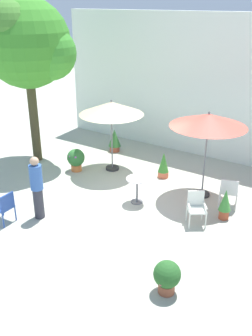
% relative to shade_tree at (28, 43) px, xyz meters
% --- Properties ---
extents(ground_plane, '(60.00, 60.00, 0.00)m').
position_rel_shade_tree_xyz_m(ground_plane, '(4.21, -0.97, -3.94)').
color(ground_plane, '#B1B19F').
extents(villa_facade, '(10.95, 0.30, 4.85)m').
position_rel_shade_tree_xyz_m(villa_facade, '(4.21, 3.69, -1.51)').
color(villa_facade, white).
rests_on(villa_facade, ground).
extents(shade_tree, '(2.94, 2.80, 5.33)m').
position_rel_shade_tree_xyz_m(shade_tree, '(0.00, 0.00, 0.00)').
color(shade_tree, '#433D24').
rests_on(shade_tree, ground).
extents(patio_umbrella_0, '(2.04, 2.04, 2.35)m').
position_rel_shade_tree_xyz_m(patio_umbrella_0, '(2.62, 0.75, -1.87)').
color(patio_umbrella_0, '#2D2D2D').
rests_on(patio_umbrella_0, ground).
extents(patio_umbrella_1, '(2.09, 2.09, 2.49)m').
position_rel_shade_tree_xyz_m(patio_umbrella_1, '(5.85, 0.69, -1.70)').
color(patio_umbrella_1, '#2D2D2D').
rests_on(patio_umbrella_1, ground).
extents(cafe_table_0, '(0.61, 0.61, 0.74)m').
position_rel_shade_tree_xyz_m(cafe_table_0, '(4.51, -0.70, -3.43)').
color(cafe_table_0, white).
rests_on(cafe_table_0, ground).
extents(patio_chair_0, '(0.52, 0.46, 0.84)m').
position_rel_shade_tree_xyz_m(patio_chair_0, '(2.30, -3.44, -3.45)').
color(patio_chair_0, '#29499A').
rests_on(patio_chair_0, ground).
extents(patio_chair_1, '(0.60, 0.60, 0.86)m').
position_rel_shade_tree_xyz_m(patio_chair_1, '(6.31, -0.79, -3.44)').
color(patio_chair_1, white).
rests_on(patio_chair_1, ground).
extents(patio_chair_2, '(0.59, 0.60, 0.89)m').
position_rel_shade_tree_xyz_m(patio_chair_2, '(6.71, 0.41, -3.41)').
color(patio_chair_2, silver).
rests_on(patio_chair_2, ground).
extents(potted_plant_0, '(0.45, 0.45, 0.85)m').
position_rel_shade_tree_xyz_m(potted_plant_0, '(1.74, 2.13, -3.48)').
color(potted_plant_0, '#A24A33').
rests_on(potted_plant_0, ground).
extents(potted_plant_1, '(0.58, 0.58, 0.75)m').
position_rel_shade_tree_xyz_m(potted_plant_1, '(1.70, -0.00, -3.51)').
color(potted_plant_1, '#CE7139').
rests_on(potted_plant_1, ground).
extents(potted_plant_2, '(0.31, 0.31, 0.83)m').
position_rel_shade_tree_xyz_m(potted_plant_2, '(6.83, -0.19, -3.49)').
color(potted_plant_2, '#A6492D').
rests_on(potted_plant_2, ground).
extents(potted_plant_3, '(0.34, 0.34, 0.83)m').
position_rel_shade_tree_xyz_m(potted_plant_3, '(4.33, 1.15, -3.52)').
color(potted_plant_3, '#CA6243').
rests_on(potted_plant_3, ground).
extents(potted_plant_4, '(0.53, 0.53, 0.70)m').
position_rel_shade_tree_xyz_m(potted_plant_4, '(6.88, -3.40, -3.54)').
color(potted_plant_4, brown).
rests_on(potted_plant_4, ground).
extents(standing_person, '(0.41, 0.41, 1.69)m').
position_rel_shade_tree_xyz_m(standing_person, '(2.83, -2.77, -3.06)').
color(standing_person, '#33333D').
rests_on(standing_person, ground).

